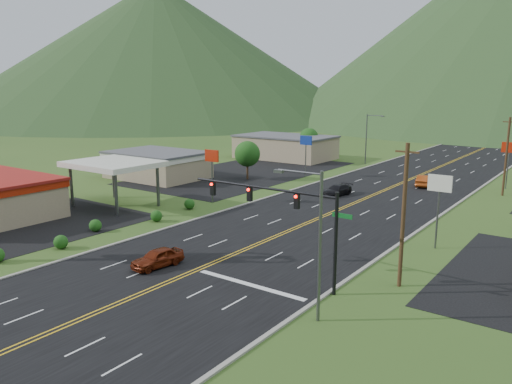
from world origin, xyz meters
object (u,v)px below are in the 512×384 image
Objects in this scene: streetlight_east at (315,236)px; gas_canopy at (113,165)px; traffic_signal at (284,209)px; car_red_near at (157,258)px; streetlight_west at (368,136)px; car_red_far at (424,181)px; car_dark_mid at (337,190)px.

gas_canopy is (-33.18, 12.00, -0.31)m from streetlight_east.
streetlight_east is at bearing -40.39° from traffic_signal.
streetlight_west is at bearing 106.80° from car_red_near.
gas_canopy is at bearing -102.13° from streetlight_west.
traffic_signal is at bearing -72.03° from streetlight_west.
traffic_signal is 3.10× the size of car_red_near.
streetlight_west is at bearing -53.55° from car_red_far.
traffic_signal reaches higher than car_dark_mid.
car_red_near is (8.78, -59.29, -4.46)m from streetlight_west.
streetlight_west reaches higher than traffic_signal.
gas_canopy is 27.74m from car_dark_mid.
streetlight_east is at bearing -55.74° from car_dark_mid.
car_red_far reaches higher than car_dark_mid.
car_dark_mid is (7.99, -27.59, -4.50)m from streetlight_west.
car_red_near is at bearing 73.00° from car_red_far.
streetlight_east is 35.94m from car_dark_mid.
car_red_far is (6.31, 44.39, 0.08)m from car_red_near.
car_red_near is (-14.08, 0.71, -4.46)m from streetlight_east.
car_dark_mid is at bearing 99.79° from car_red_near.
car_red_far is at bearing 52.49° from gas_canopy.
car_red_near is 0.90× the size of car_dark_mid.
traffic_signal is 10.96m from car_red_near.
car_red_near is at bearing -78.96° from car_dark_mid.
gas_canopy is 22.57m from car_red_near.
car_red_near is (19.10, -11.29, -4.15)m from gas_canopy.
car_red_far is at bearing 99.78° from streetlight_east.
streetlight_east is 14.79m from car_red_near.
streetlight_west reaches higher than car_red_far.
streetlight_west reaches higher than car_red_near.
car_red_near is at bearing -81.58° from streetlight_west.
car_red_near is (-9.39, -3.28, -4.61)m from traffic_signal.
car_dark_mid is at bearing 109.69° from traffic_signal.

